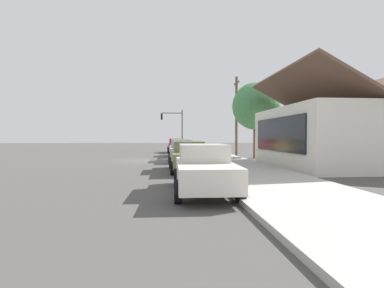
# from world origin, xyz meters

# --- Properties ---
(ground_plane) EXTENTS (120.00, 120.00, 0.00)m
(ground_plane) POSITION_xyz_m (0.00, 0.00, 0.00)
(ground_plane) COLOR #4C4947
(sidewalk_curb) EXTENTS (60.00, 4.20, 0.16)m
(sidewalk_curb) POSITION_xyz_m (0.00, 5.60, 0.08)
(sidewalk_curb) COLOR #B2AFA8
(sidewalk_curb) RESTS_ON ground
(car_cherry) EXTENTS (4.69, 2.00, 1.59)m
(car_cherry) POSITION_xyz_m (-10.89, 2.68, 0.81)
(car_cherry) COLOR red
(car_cherry) RESTS_ON ground
(car_mustard) EXTENTS (4.46, 2.20, 1.59)m
(car_mustard) POSITION_xyz_m (-4.76, 2.83, 0.81)
(car_mustard) COLOR gold
(car_mustard) RESTS_ON ground
(car_skyblue) EXTENTS (4.66, 1.99, 1.59)m
(car_skyblue) POSITION_xyz_m (0.72, 2.66, 0.81)
(car_skyblue) COLOR #8CB7E0
(car_skyblue) RESTS_ON ground
(car_olive) EXTENTS (4.67, 2.04, 1.59)m
(car_olive) POSITION_xyz_m (7.02, 2.70, 0.82)
(car_olive) COLOR olive
(car_olive) RESTS_ON ground
(car_ivory) EXTENTS (4.69, 2.06, 1.59)m
(car_ivory) POSITION_xyz_m (13.13, 2.74, 0.81)
(car_ivory) COLOR silver
(car_ivory) RESTS_ON ground
(storefront_building) EXTENTS (9.85, 7.82, 5.73)m
(storefront_building) POSITION_xyz_m (5.42, 11.98, 1.95)
(storefront_building) COLOR silver
(storefront_building) RESTS_ON ground
(shade_tree) EXTENTS (4.01, 4.01, 6.42)m
(shade_tree) POSITION_xyz_m (-1.85, 9.11, 4.38)
(shade_tree) COLOR brown
(shade_tree) RESTS_ON ground
(traffic_light_main) EXTENTS (0.37, 2.79, 5.20)m
(traffic_light_main) POSITION_xyz_m (-15.30, 2.54, 3.49)
(traffic_light_main) COLOR #383833
(traffic_light_main) RESTS_ON ground
(utility_pole_wooden) EXTENTS (1.80, 0.24, 7.50)m
(utility_pole_wooden) POSITION_xyz_m (-5.09, 8.20, 3.93)
(utility_pole_wooden) COLOR brown
(utility_pole_wooden) RESTS_ON ground
(fire_hydrant_red) EXTENTS (0.22, 0.22, 0.71)m
(fire_hydrant_red) POSITION_xyz_m (-0.19, 4.20, 0.50)
(fire_hydrant_red) COLOR red
(fire_hydrant_red) RESTS_ON sidewalk_curb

